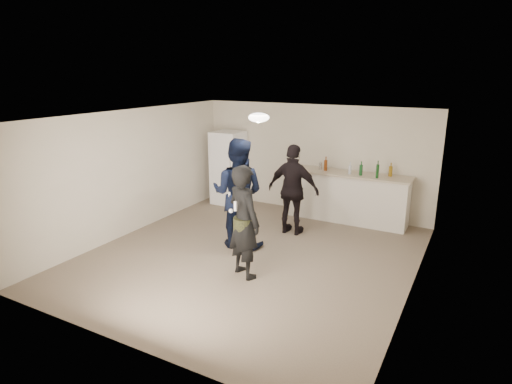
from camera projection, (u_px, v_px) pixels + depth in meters
The scene contains 21 objects.
floor at pixel (251, 256), 7.71m from camera, with size 6.00×6.00×0.00m, color #6B5B4C.
ceiling at pixel (250, 116), 7.03m from camera, with size 6.00×6.00×0.00m, color silver.
wall_back at pixel (313, 159), 9.91m from camera, with size 6.00×6.00×0.00m, color beige.
wall_front at pixel (122, 251), 4.83m from camera, with size 6.00×6.00×0.00m, color beige.
wall_left at pixel (132, 172), 8.63m from camera, with size 6.00×6.00×0.00m, color beige.
wall_right at pixel (418, 214), 6.12m from camera, with size 6.00×6.00×0.00m, color beige.
counter at pixel (347, 198), 9.40m from camera, with size 2.60×0.56×1.05m, color silver.
counter_top at pixel (348, 174), 9.25m from camera, with size 2.68×0.64×0.04m, color #C1AD95.
fridge at pixel (229, 168), 10.62m from camera, with size 0.70×0.70×1.80m, color white.
fridge_handle at pixel (230, 155), 10.07m from camera, with size 0.02×0.02×0.60m, color silver.
ceiling_dome at pixel (259, 117), 7.30m from camera, with size 0.36×0.36×0.16m, color white.
shaker at pixel (320, 166), 9.54m from camera, with size 0.08×0.08×0.17m, color silver.
man at pixel (238, 193), 7.92m from camera, with size 1.00×0.78×2.06m, color #0E183B.
woman at pixel (244, 222), 6.75m from camera, with size 0.67×0.44×1.84m, color black.
camo_shorts at pixel (244, 226), 6.77m from camera, with size 0.34×0.34×0.28m, color #353A1A.
spectator at pixel (293, 190), 8.56m from camera, with size 1.08×0.45×1.84m, color black.
remote_man at pixel (230, 196), 7.68m from camera, with size 0.04×0.04×0.15m, color white.
nunchuk_man at pixel (236, 200), 7.67m from camera, with size 0.07×0.07×0.07m, color white.
remote_woman at pixel (235, 206), 6.45m from camera, with size 0.04×0.04×0.15m, color silver.
nunchuk_woman at pixel (231, 211), 6.55m from camera, with size 0.07×0.07×0.07m, color silver.
bottle_cluster at pixel (361, 169), 9.06m from camera, with size 1.45×0.35×0.28m.
Camera 1 is at (3.46, -6.21, 3.22)m, focal length 30.00 mm.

